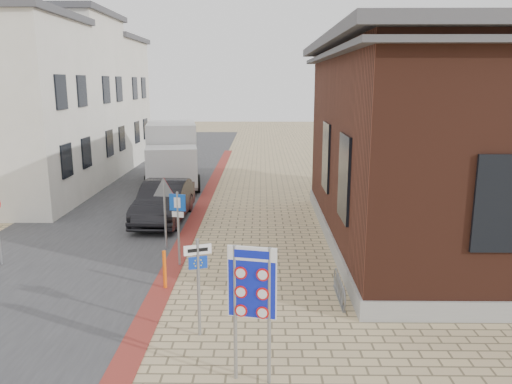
% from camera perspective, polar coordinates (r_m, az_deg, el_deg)
% --- Properties ---
extents(ground, '(120.00, 120.00, 0.00)m').
position_cam_1_polar(ground, '(11.08, -2.99, -16.74)').
color(ground, tan).
rests_on(ground, ground).
extents(road_strip, '(7.00, 60.00, 0.02)m').
position_cam_1_polar(road_strip, '(25.98, -13.07, 0.17)').
color(road_strip, '#38383A').
rests_on(road_strip, ground).
extents(curb_strip, '(0.60, 40.00, 0.02)m').
position_cam_1_polar(curb_strip, '(20.55, -6.81, -2.82)').
color(curb_strip, maroon).
rests_on(curb_strip, ground).
extents(brick_building, '(13.00, 13.00, 6.80)m').
position_cam_1_polar(brick_building, '(18.71, 27.21, 5.22)').
color(brick_building, gray).
rests_on(brick_building, ground).
extents(townhouse_mid, '(7.40, 6.40, 9.10)m').
position_cam_1_polar(townhouse_mid, '(30.02, -22.54, 9.95)').
color(townhouse_mid, beige).
rests_on(townhouse_mid, ground).
extents(townhouse_far, '(7.40, 6.40, 8.30)m').
position_cam_1_polar(townhouse_far, '(35.63, -18.71, 9.85)').
color(townhouse_far, beige).
rests_on(townhouse_far, ground).
extents(bike_rack, '(0.08, 1.80, 0.60)m').
position_cam_1_polar(bike_rack, '(13.07, 9.52, -10.88)').
color(bike_rack, slate).
rests_on(bike_rack, ground).
extents(sedan, '(1.84, 4.83, 1.57)m').
position_cam_1_polar(sedan, '(20.04, -10.47, -1.06)').
color(sedan, black).
rests_on(sedan, ground).
extents(box_truck, '(3.46, 6.57, 3.27)m').
position_cam_1_polar(box_truck, '(26.75, -9.58, 4.32)').
color(box_truck, slate).
rests_on(box_truck, ground).
extents(border_sign, '(0.88, 0.23, 2.60)m').
position_cam_1_polar(border_sign, '(9.00, -0.45, -10.71)').
color(border_sign, gray).
rests_on(border_sign, ground).
extents(essen_sign, '(0.57, 0.23, 2.20)m').
position_cam_1_polar(essen_sign, '(10.80, -6.62, -9.20)').
color(essen_sign, gray).
rests_on(essen_sign, ground).
extents(parking_sign, '(0.49, 0.17, 2.27)m').
position_cam_1_polar(parking_sign, '(14.88, -8.91, -2.78)').
color(parking_sign, gray).
rests_on(parking_sign, ground).
extents(yield_sign, '(0.84, 0.15, 2.37)m').
position_cam_1_polar(yield_sign, '(16.37, -10.44, -0.46)').
color(yield_sign, gray).
rests_on(yield_sign, ground).
extents(bollard, '(0.11, 0.11, 1.06)m').
position_cam_1_polar(bollard, '(13.62, -10.40, -8.73)').
color(bollard, '#FF5F0D').
rests_on(bollard, ground).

